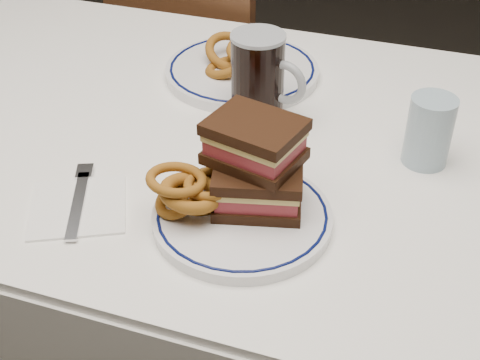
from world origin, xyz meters
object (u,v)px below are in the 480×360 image
(beer_mug, at_px, (259,77))
(main_plate, at_px, (242,217))
(chair_far, at_px, (202,76))
(far_plate, at_px, (242,71))
(reuben_sandwich, at_px, (256,164))

(beer_mug, bearing_deg, main_plate, -76.98)
(chair_far, height_order, far_plate, chair_far)
(chair_far, bearing_deg, reuben_sandwich, -63.20)
(reuben_sandwich, xyz_separation_m, far_plate, (-0.15, 0.38, -0.07))
(reuben_sandwich, height_order, beer_mug, beer_mug)
(chair_far, bearing_deg, far_plate, -58.96)
(beer_mug, height_order, far_plate, beer_mug)
(chair_far, height_order, main_plate, chair_far)
(chair_far, height_order, reuben_sandwich, chair_far)
(main_plate, relative_size, reuben_sandwich, 1.66)
(main_plate, bearing_deg, chair_far, 115.41)
(chair_far, xyz_separation_m, main_plate, (0.40, -0.85, 0.27))
(reuben_sandwich, relative_size, beer_mug, 0.99)
(far_plate, bearing_deg, main_plate, -71.24)
(reuben_sandwich, distance_m, beer_mug, 0.26)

